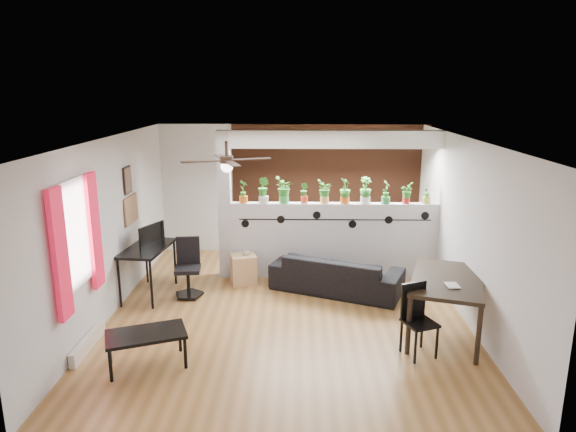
{
  "coord_description": "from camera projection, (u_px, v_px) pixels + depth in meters",
  "views": [
    {
      "loc": [
        0.17,
        -7.18,
        3.29
      ],
      "look_at": [
        0.01,
        0.6,
        1.34
      ],
      "focal_mm": 32.0,
      "sensor_mm": 36.0,
      "label": 1
    }
  ],
  "objects": [
    {
      "name": "room_shell",
      "position": [
        286.0,
        229.0,
        7.45
      ],
      "size": [
        6.3,
        7.1,
        2.9
      ],
      "color": "brown",
      "rests_on": "ground"
    },
    {
      "name": "office_chair",
      "position": [
        188.0,
        271.0,
        8.27
      ],
      "size": [
        0.49,
        0.49,
        0.94
      ],
      "color": "black",
      "rests_on": "ground"
    },
    {
      "name": "potted_plant_0",
      "position": [
        243.0,
        190.0,
        8.85
      ],
      "size": [
        0.26,
        0.26,
        0.41
      ],
      "color": "#C96417",
      "rests_on": "partition_wall"
    },
    {
      "name": "cube_shelf",
      "position": [
        244.0,
        269.0,
        8.84
      ],
      "size": [
        0.5,
        0.46,
        0.51
      ],
      "primitive_type": "cube",
      "rotation": [
        0.0,
        0.0,
        0.26
      ],
      "color": "tan",
      "rests_on": "ground"
    },
    {
      "name": "ceiling_fan",
      "position": [
        227.0,
        162.0,
        6.92
      ],
      "size": [
        1.19,
        1.19,
        0.43
      ],
      "color": "black",
      "rests_on": "room_shell"
    },
    {
      "name": "framed_art",
      "position": [
        128.0,
        180.0,
        8.24
      ],
      "size": [
        0.03,
        0.34,
        0.44
      ],
      "color": "#8C7259",
      "rests_on": "room_shell"
    },
    {
      "name": "book",
      "position": [
        446.0,
        286.0,
        6.57
      ],
      "size": [
        0.17,
        0.22,
        0.02
      ],
      "primitive_type": "imported",
      "rotation": [
        0.0,
        0.0,
        0.05
      ],
      "color": "gray",
      "rests_on": "dining_table"
    },
    {
      "name": "potted_plant_2",
      "position": [
        284.0,
        189.0,
        8.83
      ],
      "size": [
        0.26,
        0.29,
        0.46
      ],
      "color": "green",
      "rests_on": "partition_wall"
    },
    {
      "name": "vine_decal",
      "position": [
        335.0,
        220.0,
        8.85
      ],
      "size": [
        3.31,
        0.01,
        0.3
      ],
      "color": "black",
      "rests_on": "partition_wall"
    },
    {
      "name": "baseboard_heater",
      "position": [
        88.0,
        343.0,
        6.63
      ],
      "size": [
        0.08,
        1.0,
        0.18
      ],
      "primitive_type": "cube",
      "color": "silver",
      "rests_on": "ground"
    },
    {
      "name": "potted_plant_9",
      "position": [
        427.0,
        192.0,
        8.79
      ],
      "size": [
        0.23,
        0.25,
        0.39
      ],
      "color": "#C0C445",
      "rests_on": "partition_wall"
    },
    {
      "name": "partition_wall",
      "position": [
        334.0,
        241.0,
        9.04
      ],
      "size": [
        3.6,
        0.18,
        1.35
      ],
      "primitive_type": "cube",
      "color": "#BCBCC1",
      "rests_on": "ground"
    },
    {
      "name": "sofa",
      "position": [
        337.0,
        274.0,
        8.49
      ],
      "size": [
        2.17,
        1.5,
        0.59
      ],
      "primitive_type": "imported",
      "rotation": [
        0.0,
        0.0,
        2.75
      ],
      "color": "black",
      "rests_on": "ground"
    },
    {
      "name": "coffee_table",
      "position": [
        146.0,
        336.0,
        6.16
      ],
      "size": [
        1.06,
        0.82,
        0.44
      ],
      "color": "black",
      "rests_on": "ground"
    },
    {
      "name": "monitor",
      "position": [
        149.0,
        239.0,
        8.33
      ],
      "size": [
        0.33,
        0.19,
        0.19
      ],
      "primitive_type": "imported",
      "rotation": [
        0.0,
        0.0,
        1.15
      ],
      "color": "black",
      "rests_on": "computer_desk"
    },
    {
      "name": "folding_chair",
      "position": [
        416.0,
        313.0,
        6.44
      ],
      "size": [
        0.49,
        0.49,
        0.92
      ],
      "color": "black",
      "rests_on": "ground"
    },
    {
      "name": "brick_panel",
      "position": [
        330.0,
        190.0,
        10.31
      ],
      "size": [
        3.9,
        0.05,
        2.6
      ],
      "primitive_type": "cube",
      "color": "#A95331",
      "rests_on": "ground"
    },
    {
      "name": "pier_column",
      "position": [
        225.0,
        206.0,
        8.92
      ],
      "size": [
        0.22,
        0.2,
        2.6
      ],
      "primitive_type": "cube",
      "color": "#BCBCC1",
      "rests_on": "ground"
    },
    {
      "name": "potted_plant_4",
      "position": [
        325.0,
        191.0,
        8.82
      ],
      "size": [
        0.2,
        0.23,
        0.41
      ],
      "color": "gold",
      "rests_on": "partition_wall"
    },
    {
      "name": "potted_plant_5",
      "position": [
        345.0,
        190.0,
        8.81
      ],
      "size": [
        0.26,
        0.28,
        0.44
      ],
      "color": "#DA5C19",
      "rests_on": "partition_wall"
    },
    {
      "name": "potted_plant_3",
      "position": [
        304.0,
        192.0,
        8.84
      ],
      "size": [
        0.22,
        0.22,
        0.36
      ],
      "color": "red",
      "rests_on": "partition_wall"
    },
    {
      "name": "corkboard",
      "position": [
        131.0,
        210.0,
        8.41
      ],
      "size": [
        0.03,
        0.6,
        0.45
      ],
      "primitive_type": "cube",
      "color": "#896142",
      "rests_on": "room_shell"
    },
    {
      "name": "computer_desk",
      "position": [
        147.0,
        252.0,
        8.22
      ],
      "size": [
        0.71,
        1.19,
        0.82
      ],
      "color": "black",
      "rests_on": "ground"
    },
    {
      "name": "dining_table",
      "position": [
        447.0,
        284.0,
        6.88
      ],
      "size": [
        1.31,
        1.7,
        0.82
      ],
      "color": "black",
      "rests_on": "ground"
    },
    {
      "name": "potted_plant_7",
      "position": [
        386.0,
        191.0,
        8.8
      ],
      "size": [
        0.22,
        0.25,
        0.43
      ],
      "color": "green",
      "rests_on": "partition_wall"
    },
    {
      "name": "potted_plant_8",
      "position": [
        406.0,
        192.0,
        8.8
      ],
      "size": [
        0.18,
        0.2,
        0.36
      ],
      "color": "red",
      "rests_on": "partition_wall"
    },
    {
      "name": "potted_plant_1",
      "position": [
        264.0,
        189.0,
        8.84
      ],
      "size": [
        0.31,
        0.3,
        0.46
      ],
      "color": "silver",
      "rests_on": "partition_wall"
    },
    {
      "name": "cup",
      "position": [
        246.0,
        253.0,
        8.77
      ],
      "size": [
        0.12,
        0.12,
        0.09
      ],
      "primitive_type": "imported",
      "rotation": [
        0.0,
        0.0,
        0.04
      ],
      "color": "gray",
      "rests_on": "cube_shelf"
    },
    {
      "name": "ceiling_header",
      "position": [
        336.0,
        139.0,
        8.61
      ],
      "size": [
        3.6,
        0.18,
        0.3
      ],
      "primitive_type": "cube",
      "color": "white",
      "rests_on": "room_shell"
    },
    {
      "name": "window_assembly",
      "position": [
        76.0,
        237.0,
        6.28
      ],
      "size": [
        0.09,
        1.3,
        1.55
      ],
      "color": "white",
      "rests_on": "room_shell"
    },
    {
      "name": "potted_plant_6",
      "position": [
        366.0,
        190.0,
        8.8
      ],
      "size": [
        0.29,
        0.27,
        0.46
      ],
      "color": "white",
      "rests_on": "partition_wall"
    }
  ]
}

